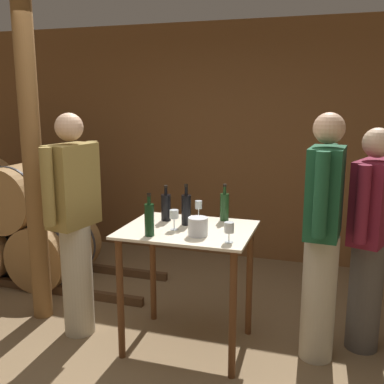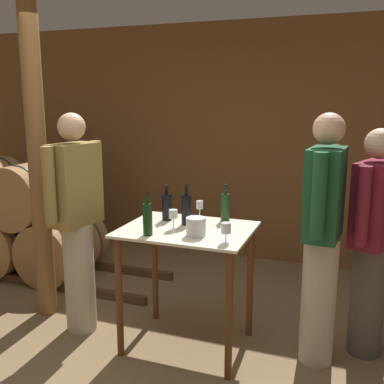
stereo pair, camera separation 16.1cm
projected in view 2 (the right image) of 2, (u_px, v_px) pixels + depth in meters
The scene contains 15 objects.
back_wall at pixel (243, 143), 5.14m from camera, with size 8.40×0.05×2.70m.
barrel_rack at pixel (9, 222), 4.89m from camera, with size 3.58×0.77×1.22m.
tasting_table at pixel (187, 254), 3.31m from camera, with size 0.94×0.73×0.93m.
wooden_post at pixel (38, 161), 3.71m from camera, with size 0.16×0.16×2.70m.
wine_bottle_far_left at pixel (167, 206), 3.46m from camera, with size 0.08×0.08×0.28m.
wine_bottle_left at pixel (148, 218), 3.08m from camera, with size 0.07×0.07×0.30m.
wine_bottle_center at pixel (186, 209), 3.34m from camera, with size 0.07×0.07×0.31m.
wine_bottle_right at pixel (225, 206), 3.44m from camera, with size 0.07×0.07×0.29m.
wine_glass_near_left at pixel (173, 215), 3.21m from camera, with size 0.06×0.06×0.15m.
wine_glass_near_center at pixel (200, 206), 3.50m from camera, with size 0.06×0.06×0.14m.
wine_glass_near_right at pixel (226, 229), 2.92m from camera, with size 0.06×0.06×0.14m.
ice_bucket at pixel (196, 227), 3.08m from camera, with size 0.14×0.14×0.13m.
person_host at pixel (322, 236), 3.06m from camera, with size 0.25×0.59×1.77m.
person_visitor_with_scarf at pixel (77, 219), 3.50m from camera, with size 0.29×0.58×1.75m.
person_visitor_bearded at pixel (372, 239), 3.18m from camera, with size 0.34×0.56×1.66m.
Camera 2 is at (1.24, -2.34, 1.86)m, focal length 42.00 mm.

